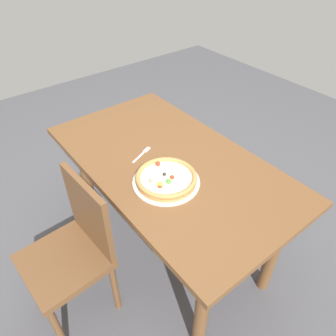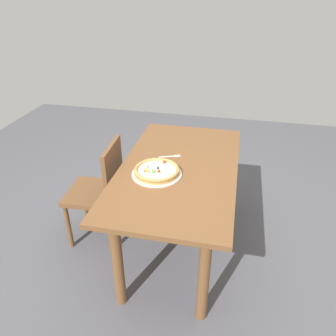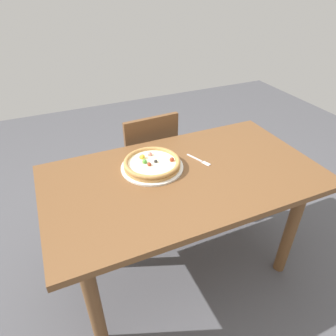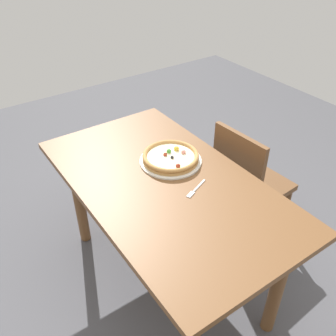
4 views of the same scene
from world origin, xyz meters
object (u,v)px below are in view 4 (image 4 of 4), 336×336
at_px(chair_near, 247,182).
at_px(pizza, 171,157).
at_px(plate, 171,161).
at_px(fork, 195,190).
at_px(dining_table, 165,199).

xyz_separation_m(chair_near, pizza, (0.14, 0.50, 0.31)).
xyz_separation_m(plate, fork, (-0.27, 0.04, -0.00)).
height_order(pizza, fork, pizza).
distance_m(pizza, fork, 0.28).
distance_m(plate, pizza, 0.03).
distance_m(chair_near, fork, 0.63).
bearing_deg(chair_near, fork, -78.90).
distance_m(dining_table, pizza, 0.23).
bearing_deg(plate, chair_near, -105.39).
bearing_deg(plate, pizza, -90.29).
xyz_separation_m(chair_near, fork, (-0.14, 0.54, 0.28)).
relative_size(dining_table, fork, 9.21).
bearing_deg(pizza, chair_near, -105.41).
bearing_deg(chair_near, pizza, -108.60).
bearing_deg(plate, fork, 170.74).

